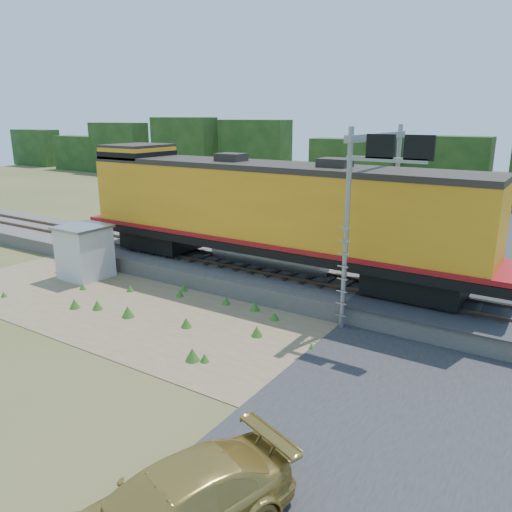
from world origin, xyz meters
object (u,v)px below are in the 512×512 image
Objects in this scene: locomotive at (263,210)px; shed at (85,252)px; signal_gantry at (380,177)px; car at (171,510)px.

locomotive is 7.93× the size of shed.
car is (0.93, -13.30, -4.94)m from signal_gantry.
signal_gantry is 14.22m from car.
signal_gantry is 1.48× the size of car.
locomotive is 6.13m from signal_gantry.
shed is 17.94m from car.
signal_gantry reaches higher than locomotive.
signal_gantry is (13.93, 3.27, 4.31)m from shed.
shed is at bearing -154.19° from locomotive.
locomotive is 15.78m from car.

